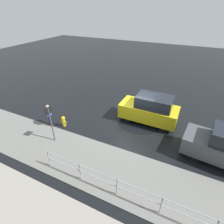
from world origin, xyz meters
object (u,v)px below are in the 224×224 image
Objects in this scene: pedestrian at (49,114)px; fire_hydrant at (64,122)px; moving_hatchback at (150,109)px; sign_post at (50,119)px.

fire_hydrant is at bearing -161.46° from pedestrian.
pedestrian is (5.96, 3.32, -0.07)m from moving_hatchback.
moving_hatchback is 6.82m from pedestrian.
fire_hydrant is 0.33× the size of sign_post.
sign_post reaches higher than moving_hatchback.
pedestrian is 0.68× the size of sign_post.
sign_post is at bearing 105.86° from fire_hydrant.
moving_hatchback is at bearing -150.88° from pedestrian.
moving_hatchback is 1.64× the size of sign_post.
moving_hatchback reaches higher than pedestrian.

